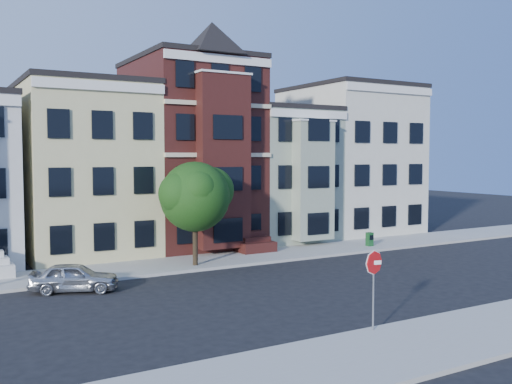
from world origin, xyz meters
TOP-DOWN VIEW (x-y plane):
  - ground at (0.00, 0.00)m, footprint 120.00×120.00m
  - far_sidewalk at (0.00, 8.00)m, footprint 60.00×4.00m
  - near_sidewalk at (0.00, -8.00)m, footprint 60.00×4.00m
  - house_yellow at (-7.00, 14.50)m, footprint 7.00×9.00m
  - house_brown at (0.00, 14.50)m, footprint 7.00×9.00m
  - house_green at (6.50, 14.50)m, footprint 6.00×9.00m
  - house_cream at (13.50, 14.50)m, footprint 8.00×9.00m
  - street_tree at (-2.96, 7.03)m, footprint 7.57×7.57m
  - parked_car at (-9.72, 4.81)m, footprint 4.06×2.84m
  - newspaper_box at (9.39, 7.32)m, footprint 0.40×0.36m
  - stop_sign at (-2.45, -6.30)m, footprint 0.84×0.29m

SIDE VIEW (x-z plane):
  - ground at x=0.00m, z-range 0.00..0.00m
  - far_sidewalk at x=0.00m, z-range 0.00..0.15m
  - near_sidewalk at x=0.00m, z-range 0.00..0.15m
  - newspaper_box at x=9.39m, z-range 0.15..1.02m
  - parked_car at x=-9.72m, z-range 0.00..1.28m
  - stop_sign at x=-2.45m, z-range 0.15..3.18m
  - street_tree at x=-2.96m, z-range 0.15..6.94m
  - house_green at x=6.50m, z-range 0.00..9.00m
  - house_yellow at x=-7.00m, z-range 0.00..10.00m
  - house_cream at x=13.50m, z-range 0.00..11.00m
  - house_brown at x=0.00m, z-range 0.00..12.00m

